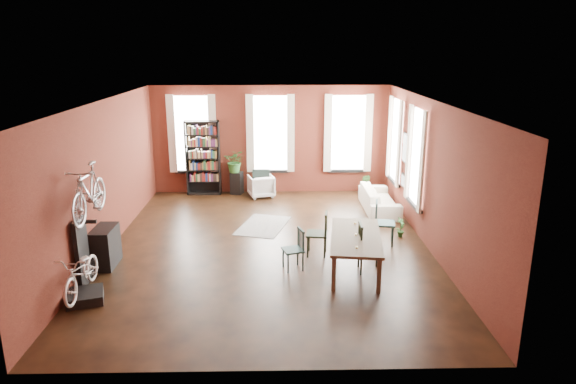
{
  "coord_description": "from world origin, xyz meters",
  "views": [
    {
      "loc": [
        0.19,
        -10.6,
        4.3
      ],
      "look_at": [
        0.43,
        0.6,
        1.1
      ],
      "focal_mm": 32.0,
      "sensor_mm": 36.0,
      "label": 1
    }
  ],
  "objects_px": {
    "dining_chair_d": "(385,223)",
    "console_table": "(106,247)",
    "plant_stand": "(237,183)",
    "bicycle_floor": "(79,254)",
    "dining_chair_a": "(293,250)",
    "dining_chair_b": "(317,234)",
    "dining_table": "(355,252)",
    "bike_trainer": "(85,297)",
    "white_armchair": "(261,185)",
    "dining_chair_c": "(370,248)",
    "bookshelf": "(203,158)",
    "cream_sofa": "(380,196)"
  },
  "relations": [
    {
      "from": "dining_chair_c",
      "to": "bookshelf",
      "type": "xyz_separation_m",
      "value": [
        -4.0,
        5.59,
        0.61
      ]
    },
    {
      "from": "white_armchair",
      "to": "bookshelf",
      "type": "bearing_deg",
      "value": -26.8
    },
    {
      "from": "cream_sofa",
      "to": "console_table",
      "type": "bearing_deg",
      "value": 119.33
    },
    {
      "from": "dining_chair_a",
      "to": "console_table",
      "type": "height_order",
      "value": "dining_chair_a"
    },
    {
      "from": "dining_chair_c",
      "to": "white_armchair",
      "type": "distance_m",
      "value": 5.73
    },
    {
      "from": "dining_chair_d",
      "to": "console_table",
      "type": "xyz_separation_m",
      "value": [
        -5.86,
        -1.05,
        -0.09
      ]
    },
    {
      "from": "console_table",
      "to": "plant_stand",
      "type": "distance_m",
      "value": 5.67
    },
    {
      "from": "dining_chair_c",
      "to": "dining_chair_d",
      "type": "relative_size",
      "value": 1.0
    },
    {
      "from": "white_armchair",
      "to": "bicycle_floor",
      "type": "xyz_separation_m",
      "value": [
        -2.89,
        -6.42,
        0.55
      ]
    },
    {
      "from": "plant_stand",
      "to": "bicycle_floor",
      "type": "height_order",
      "value": "bicycle_floor"
    },
    {
      "from": "dining_chair_b",
      "to": "white_armchair",
      "type": "relative_size",
      "value": 1.33
    },
    {
      "from": "dining_chair_d",
      "to": "bike_trainer",
      "type": "relative_size",
      "value": 1.63
    },
    {
      "from": "dining_table",
      "to": "bicycle_floor",
      "type": "distance_m",
      "value": 5.08
    },
    {
      "from": "dining_chair_c",
      "to": "dining_table",
      "type": "bearing_deg",
      "value": 74.85
    },
    {
      "from": "cream_sofa",
      "to": "bicycle_floor",
      "type": "relative_size",
      "value": 1.42
    },
    {
      "from": "white_armchair",
      "to": "cream_sofa",
      "type": "height_order",
      "value": "cream_sofa"
    },
    {
      "from": "dining_table",
      "to": "console_table",
      "type": "height_order",
      "value": "console_table"
    },
    {
      "from": "dining_table",
      "to": "cream_sofa",
      "type": "bearing_deg",
      "value": 79.43
    },
    {
      "from": "dining_chair_a",
      "to": "dining_chair_d",
      "type": "xyz_separation_m",
      "value": [
        2.09,
        1.32,
        0.08
      ]
    },
    {
      "from": "cream_sofa",
      "to": "bike_trainer",
      "type": "height_order",
      "value": "cream_sofa"
    },
    {
      "from": "dining_chair_a",
      "to": "dining_chair_c",
      "type": "xyz_separation_m",
      "value": [
        1.5,
        -0.12,
        0.08
      ]
    },
    {
      "from": "bike_trainer",
      "to": "console_table",
      "type": "relative_size",
      "value": 0.75
    },
    {
      "from": "console_table",
      "to": "bicycle_floor",
      "type": "height_order",
      "value": "bicycle_floor"
    },
    {
      "from": "dining_chair_b",
      "to": "cream_sofa",
      "type": "xyz_separation_m",
      "value": [
        1.93,
        3.04,
        -0.07
      ]
    },
    {
      "from": "dining_chair_a",
      "to": "bike_trainer",
      "type": "bearing_deg",
      "value": -88.17
    },
    {
      "from": "dining_chair_a",
      "to": "cream_sofa",
      "type": "distance_m",
      "value": 4.5
    },
    {
      "from": "plant_stand",
      "to": "bike_trainer",
      "type": "bearing_deg",
      "value": -107.71
    },
    {
      "from": "dining_chair_a",
      "to": "console_table",
      "type": "relative_size",
      "value": 1.03
    },
    {
      "from": "white_armchair",
      "to": "console_table",
      "type": "height_order",
      "value": "console_table"
    },
    {
      "from": "dining_chair_a",
      "to": "dining_chair_b",
      "type": "relative_size",
      "value": 0.87
    },
    {
      "from": "dining_chair_a",
      "to": "dining_chair_b",
      "type": "distance_m",
      "value": 0.9
    },
    {
      "from": "bookshelf",
      "to": "cream_sofa",
      "type": "bearing_deg",
      "value": -18.95
    },
    {
      "from": "dining_chair_c",
      "to": "dining_chair_d",
      "type": "distance_m",
      "value": 1.55
    },
    {
      "from": "dining_chair_b",
      "to": "bike_trainer",
      "type": "relative_size",
      "value": 1.58
    },
    {
      "from": "dining_table",
      "to": "bookshelf",
      "type": "bearing_deg",
      "value": 131.26
    },
    {
      "from": "dining_table",
      "to": "bike_trainer",
      "type": "xyz_separation_m",
      "value": [
        -4.9,
        -1.22,
        -0.27
      ]
    },
    {
      "from": "dining_chair_a",
      "to": "bicycle_floor",
      "type": "distance_m",
      "value": 3.92
    },
    {
      "from": "white_armchair",
      "to": "dining_chair_d",
      "type": "bearing_deg",
      "value": 111.44
    },
    {
      "from": "dining_chair_a",
      "to": "cream_sofa",
      "type": "relative_size",
      "value": 0.4
    },
    {
      "from": "plant_stand",
      "to": "dining_table",
      "type": "bearing_deg",
      "value": -63.5
    },
    {
      "from": "dining_table",
      "to": "bookshelf",
      "type": "height_order",
      "value": "bookshelf"
    },
    {
      "from": "dining_chair_c",
      "to": "cream_sofa",
      "type": "distance_m",
      "value": 4.01
    },
    {
      "from": "dining_chair_c",
      "to": "console_table",
      "type": "bearing_deg",
      "value": 86.91
    },
    {
      "from": "dining_chair_d",
      "to": "console_table",
      "type": "bearing_deg",
      "value": 110.75
    },
    {
      "from": "cream_sofa",
      "to": "dining_chair_a",
      "type": "bearing_deg",
      "value": 146.92
    },
    {
      "from": "dining_chair_b",
      "to": "dining_chair_a",
      "type": "bearing_deg",
      "value": -27.86
    },
    {
      "from": "bike_trainer",
      "to": "cream_sofa",
      "type": "bearing_deg",
      "value": 39.43
    },
    {
      "from": "plant_stand",
      "to": "bicycle_floor",
      "type": "bearing_deg",
      "value": -107.64
    },
    {
      "from": "white_armchair",
      "to": "bike_trainer",
      "type": "bearing_deg",
      "value": 50.18
    },
    {
      "from": "dining_chair_a",
      "to": "dining_chair_b",
      "type": "height_order",
      "value": "dining_chair_b"
    }
  ]
}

